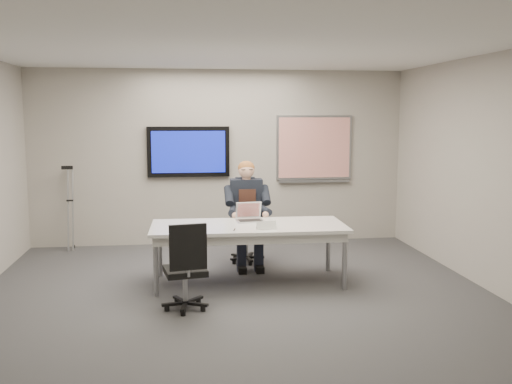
{
  "coord_description": "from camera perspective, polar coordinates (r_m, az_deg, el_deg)",
  "views": [
    {
      "loc": [
        -0.6,
        -6.18,
        2.08
      ],
      "look_at": [
        0.3,
        0.73,
        1.14
      ],
      "focal_mm": 40.0,
      "sensor_mm": 36.0,
      "label": 1
    }
  ],
  "objects": [
    {
      "name": "wall_front",
      "position": [
        3.31,
        3.26,
        -4.17
      ],
      "size": [
        6.0,
        0.02,
        2.8
      ],
      "primitive_type": "cube",
      "color": "#A49E94",
      "rests_on": "ground"
    },
    {
      "name": "wall_back",
      "position": [
        9.22,
        -3.65,
        3.47
      ],
      "size": [
        6.0,
        0.02,
        2.8
      ],
      "primitive_type": "cube",
      "color": "#A49E94",
      "rests_on": "ground"
    },
    {
      "name": "seated_person",
      "position": [
        7.87,
        -0.83,
        -3.25
      ],
      "size": [
        0.46,
        0.78,
        1.45
      ],
      "rotation": [
        0.0,
        0.0,
        -0.04
      ],
      "color": "#1B1F2E",
      "rests_on": "office_chair_far"
    },
    {
      "name": "office_chair_near",
      "position": [
        6.2,
        -7.02,
        -9.02
      ],
      "size": [
        0.53,
        0.53,
        0.97
      ],
      "rotation": [
        0.0,
        0.0,
        3.31
      ],
      "color": "black",
      "rests_on": "ground"
    },
    {
      "name": "whiteboard",
      "position": [
        9.42,
        5.84,
        4.32
      ],
      "size": [
        1.25,
        0.08,
        1.1
      ],
      "color": "gray",
      "rests_on": "wall_back"
    },
    {
      "name": "office_chair_far",
      "position": [
        8.17,
        -0.99,
        -4.85
      ],
      "size": [
        0.52,
        0.52,
        0.97
      ],
      "rotation": [
        0.0,
        0.0,
        -0.14
      ],
      "color": "black",
      "rests_on": "ground"
    },
    {
      "name": "ceiling",
      "position": [
        6.25,
        -1.88,
        14.32
      ],
      "size": [
        6.0,
        6.0,
        0.02
      ],
      "primitive_type": "cube",
      "color": "silver",
      "rests_on": "wall_back"
    },
    {
      "name": "pen",
      "position": [
        6.74,
        -2.17,
        -3.76
      ],
      "size": [
        0.04,
        0.13,
        0.01
      ],
      "primitive_type": "cylinder",
      "rotation": [
        0.0,
        1.57,
        1.36
      ],
      "color": "black",
      "rests_on": "conference_table"
    },
    {
      "name": "name_tent",
      "position": [
        6.77,
        1.05,
        -3.33
      ],
      "size": [
        0.25,
        0.11,
        0.1
      ],
      "primitive_type": null,
      "rotation": [
        0.0,
        0.0,
        0.16
      ],
      "color": "white",
      "rests_on": "conference_table"
    },
    {
      "name": "laptop",
      "position": [
        7.3,
        -0.68,
        -2.44
      ],
      "size": [
        0.35,
        0.33,
        0.23
      ],
      "rotation": [
        0.0,
        0.0,
        0.08
      ],
      "color": "silver",
      "rests_on": "conference_table"
    },
    {
      "name": "wall_right",
      "position": [
        7.19,
        22.73,
        1.68
      ],
      "size": [
        0.02,
        6.0,
        2.8
      ],
      "primitive_type": "cube",
      "color": "#A49E94",
      "rests_on": "ground"
    },
    {
      "name": "tv_display",
      "position": [
        9.15,
        -6.77,
        4.02
      ],
      "size": [
        1.3,
        0.09,
        0.8
      ],
      "color": "black",
      "rests_on": "wall_back"
    },
    {
      "name": "crutch",
      "position": [
        9.26,
        -18.07,
        -1.4
      ],
      "size": [
        0.34,
        0.58,
        1.39
      ],
      "primitive_type": null,
      "rotation": [
        -0.18,
        0.0,
        -0.31
      ],
      "color": "#9EA1A6",
      "rests_on": "ground"
    },
    {
      "name": "conference_table",
      "position": [
        7.06,
        -0.76,
        -3.96
      ],
      "size": [
        2.41,
        1.04,
        0.74
      ],
      "rotation": [
        0.0,
        0.0,
        -0.02
      ],
      "color": "silver",
      "rests_on": "ground"
    },
    {
      "name": "floor",
      "position": [
        6.55,
        -1.77,
        -10.82
      ],
      "size": [
        6.0,
        6.0,
        0.02
      ],
      "primitive_type": "cube",
      "color": "#323234",
      "rests_on": "ground"
    }
  ]
}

